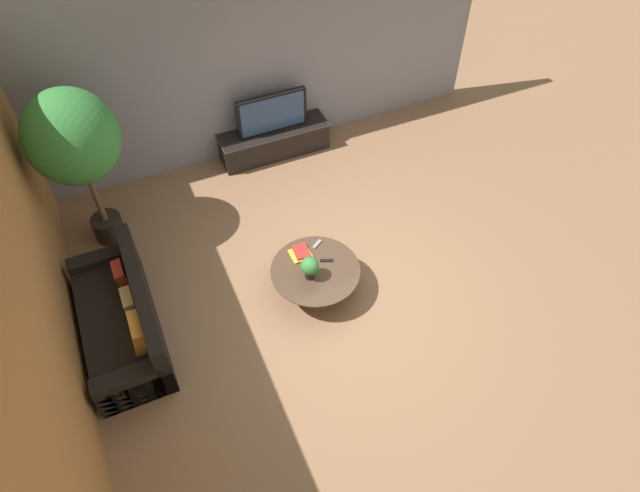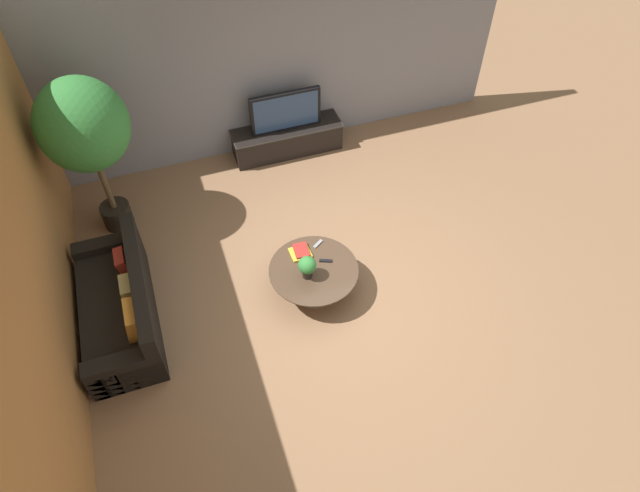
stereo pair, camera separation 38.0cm
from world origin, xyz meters
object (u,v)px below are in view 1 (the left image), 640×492
media_console (274,141)px  couch_by_wall (124,320)px  coffee_table (315,276)px  potted_plant_tabletop (310,267)px  television (272,113)px  potted_palm_tall (73,141)px

media_console → couch_by_wall: bearing=-138.7°
coffee_table → potted_plant_tabletop: (-0.11, -0.08, 0.31)m
television → coffee_table: bearing=-100.0°
television → potted_palm_tall: (-2.74, -0.77, 0.90)m
potted_plant_tabletop → coffee_table: bearing=35.5°
potted_palm_tall → potted_plant_tabletop: (2.14, -2.09, -1.06)m
couch_by_wall → potted_plant_tabletop: size_ratio=6.13×
couch_by_wall → potted_palm_tall: 2.21m
media_console → coffee_table: bearing=-100.0°
coffee_table → potted_palm_tall: 3.32m
couch_by_wall → potted_plant_tabletop: bearing=80.5°
coffee_table → media_console: bearing=80.0°
television → couch_by_wall: (-2.83, -2.49, -0.48)m
potted_palm_tall → potted_plant_tabletop: 3.18m
coffee_table → couch_by_wall: couch_by_wall is taller
couch_by_wall → potted_plant_tabletop: (2.24, -0.37, 0.32)m
coffee_table → potted_plant_tabletop: bearing=-144.5°
television → media_console: bearing=90.0°
television → potted_plant_tabletop: size_ratio=3.38×
coffee_table → couch_by_wall: 2.36m
coffee_table → potted_plant_tabletop: potted_plant_tabletop is taller
coffee_table → couch_by_wall: (-2.34, 0.30, -0.01)m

